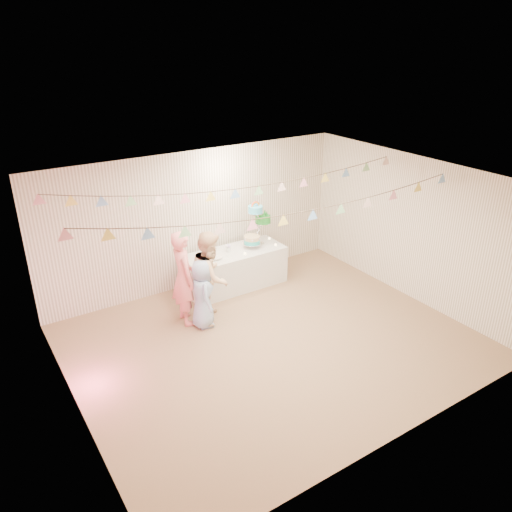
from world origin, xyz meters
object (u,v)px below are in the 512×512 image
table (235,269)px  cake_stand (257,223)px  person_adult_b (211,276)px  person_child (202,294)px  person_adult_a (184,278)px

table → cake_stand: size_ratio=2.34×
person_adult_b → person_child: (-0.24, -0.13, -0.20)m
cake_stand → person_adult_a: size_ratio=0.51×
person_adult_b → table: bearing=-11.7°
table → cake_stand: 0.97m
table → person_adult_b: person_adult_b is taller
person_adult_a → person_child: bearing=-140.8°
person_child → cake_stand: bearing=-48.4°
cake_stand → person_child: bearing=-150.3°
table → person_adult_b: (-0.93, -0.79, 0.43)m
table → person_adult_a: person_adult_a is taller
cake_stand → table: bearing=-174.8°
table → person_adult_a: size_ratio=1.18×
table → person_child: (-1.16, -0.93, 0.23)m
cake_stand → person_adult_b: 1.74m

